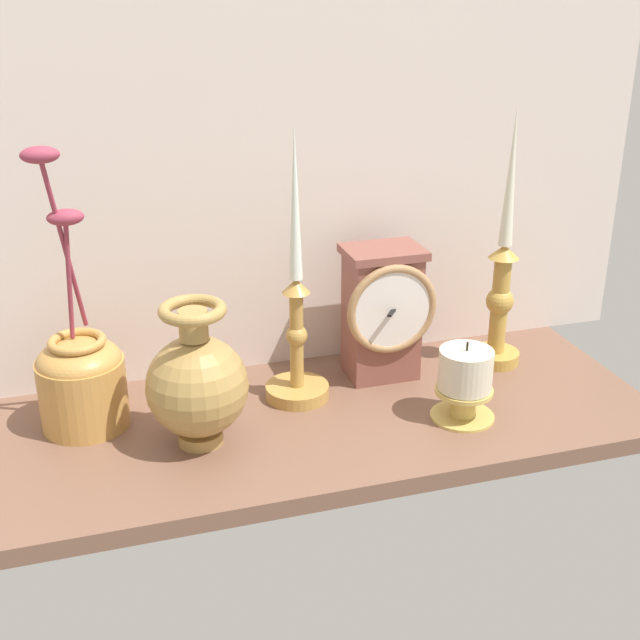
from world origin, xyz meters
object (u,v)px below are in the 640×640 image
(candlestick_tall_left, at_px, (297,330))
(brass_vase_bulbous, at_px, (197,383))
(brass_vase_jar, at_px, (81,376))
(pillar_candle_front, at_px, (465,381))
(mantel_clock, at_px, (383,311))
(candlestick_tall_center, at_px, (501,286))

(candlestick_tall_left, relative_size, brass_vase_bulbous, 2.04)
(brass_vase_jar, xyz_separation_m, pillar_candle_front, (0.49, -0.13, -0.02))
(candlestick_tall_left, bearing_deg, brass_vase_jar, 178.75)
(mantel_clock, xyz_separation_m, brass_vase_bulbous, (-0.29, -0.11, -0.02))
(mantel_clock, height_order, brass_vase_bulbous, mantel_clock)
(candlestick_tall_left, xyz_separation_m, pillar_candle_front, (0.20, -0.12, -0.05))
(brass_vase_jar, bearing_deg, candlestick_tall_center, 1.39)
(candlestick_tall_left, distance_m, candlestick_tall_center, 0.32)
(mantel_clock, height_order, candlestick_tall_center, candlestick_tall_center)
(candlestick_tall_center, bearing_deg, candlestick_tall_left, -176.24)
(candlestick_tall_left, distance_m, pillar_candle_front, 0.24)
(candlestick_tall_left, height_order, brass_vase_jar, candlestick_tall_left)
(candlestick_tall_left, xyz_separation_m, brass_vase_jar, (-0.29, 0.01, -0.03))
(mantel_clock, xyz_separation_m, candlestick_tall_center, (0.18, -0.01, 0.02))
(candlestick_tall_center, bearing_deg, pillar_candle_front, -130.90)
(candlestick_tall_left, height_order, brass_vase_bulbous, candlestick_tall_left)
(brass_vase_jar, relative_size, pillar_candle_front, 3.39)
(brass_vase_bulbous, height_order, pillar_candle_front, brass_vase_bulbous)
(brass_vase_bulbous, bearing_deg, mantel_clock, 20.84)
(candlestick_tall_center, bearing_deg, brass_vase_bulbous, -167.71)
(brass_vase_bulbous, bearing_deg, candlestick_tall_left, 28.41)
(mantel_clock, relative_size, candlestick_tall_left, 0.51)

